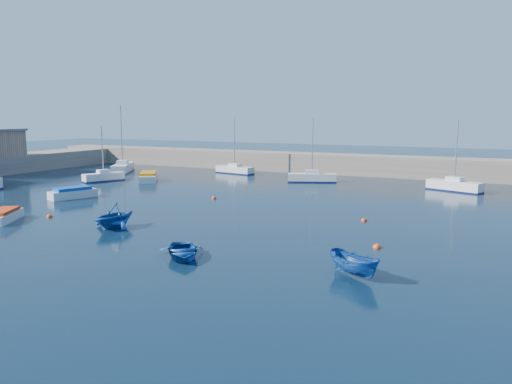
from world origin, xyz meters
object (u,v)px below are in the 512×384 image
at_px(sailboat_5, 235,169).
at_px(motorboat_1, 73,193).
at_px(sailboat_6, 312,177).
at_px(sailboat_4, 123,168).
at_px(dinghy_left, 114,215).
at_px(motorboat_2, 149,177).
at_px(dinghy_center, 182,251).
at_px(motorboat_0, 3,216).
at_px(sailboat_3, 104,177).
at_px(dinghy_right, 354,265).
at_px(sailboat_7, 454,185).

xyz_separation_m(sailboat_5, motorboat_1, (-4.29, -24.89, -0.04)).
xyz_separation_m(sailboat_5, sailboat_6, (12.45, -3.72, 0.02)).
bearing_deg(sailboat_4, dinghy_left, -80.07).
distance_m(sailboat_6, motorboat_2, 19.73).
relative_size(sailboat_4, dinghy_left, 2.68).
bearing_deg(dinghy_center, sailboat_5, 76.32).
bearing_deg(dinghy_left, sailboat_6, 88.52).
relative_size(sailboat_4, sailboat_5, 1.25).
distance_m(sailboat_4, motorboat_0, 32.48).
distance_m(sailboat_4, dinghy_left, 35.70).
relative_size(sailboat_3, sailboat_5, 0.89).
distance_m(motorboat_0, dinghy_left, 9.23).
distance_m(sailboat_6, dinghy_left, 29.68).
relative_size(sailboat_6, dinghy_right, 2.38).
bearing_deg(motorboat_1, dinghy_right, -0.65).
height_order(dinghy_left, dinghy_right, dinghy_left).
bearing_deg(sailboat_5, motorboat_2, 164.76).
height_order(motorboat_0, motorboat_1, motorboat_1).
bearing_deg(sailboat_7, motorboat_1, 143.96).
height_order(sailboat_5, motorboat_1, sailboat_5).
height_order(motorboat_0, dinghy_center, motorboat_0).
bearing_deg(motorboat_1, sailboat_3, 139.38).
height_order(sailboat_4, motorboat_0, sailboat_4).
bearing_deg(sailboat_7, dinghy_center, -178.00).
height_order(motorboat_1, dinghy_center, motorboat_1).
height_order(sailboat_6, motorboat_1, sailboat_6).
xyz_separation_m(sailboat_3, sailboat_5, (10.44, 14.04, -0.01)).
xyz_separation_m(motorboat_0, dinghy_left, (9.01, 1.94, 0.48)).
relative_size(sailboat_4, dinghy_center, 2.59).
bearing_deg(dinghy_center, motorboat_2, 93.18).
distance_m(sailboat_3, motorboat_1, 12.47).
distance_m(motorboat_1, dinghy_center, 24.32).
bearing_deg(motorboat_0, sailboat_3, 84.70).
relative_size(motorboat_0, dinghy_right, 1.34).
height_order(dinghy_center, dinghy_right, dinghy_right).
xyz_separation_m(sailboat_6, dinghy_left, (-4.35, -29.36, 0.35)).
height_order(sailboat_5, sailboat_6, sailboat_6).
distance_m(sailboat_4, dinghy_center, 44.53).
bearing_deg(dinghy_right, motorboat_2, 82.27).
bearing_deg(motorboat_2, dinghy_center, -82.86).
relative_size(dinghy_center, dinghy_left, 1.04).
xyz_separation_m(sailboat_7, dinghy_left, (-20.24, -29.06, 0.31)).
bearing_deg(sailboat_4, motorboat_1, -91.40).
xyz_separation_m(motorboat_0, dinghy_center, (17.58, -2.19, -0.06)).
relative_size(motorboat_0, dinghy_center, 1.20).
distance_m(sailboat_3, sailboat_4, 9.44).
distance_m(sailboat_6, motorboat_0, 34.03).
relative_size(sailboat_3, dinghy_center, 1.86).
distance_m(dinghy_center, dinghy_right, 9.58).
xyz_separation_m(sailboat_5, sailboat_7, (28.35, -4.02, 0.06)).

